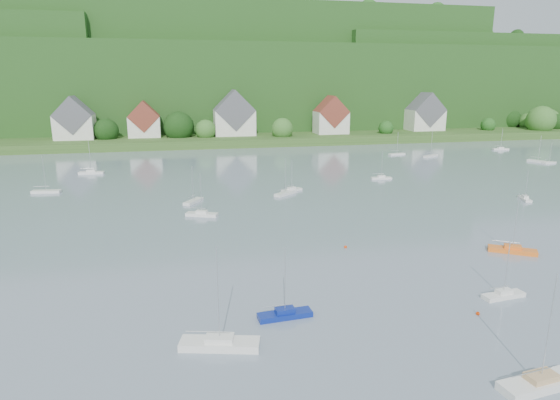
% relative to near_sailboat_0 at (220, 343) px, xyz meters
% --- Properties ---
extents(far_shore_strip, '(600.00, 60.00, 3.00)m').
position_rel_near_sailboat_0_xyz_m(far_shore_strip, '(14.78, 163.23, 1.01)').
color(far_shore_strip, '#2F531F').
rests_on(far_shore_strip, ground).
extents(forested_ridge, '(620.00, 181.22, 69.89)m').
position_rel_near_sailboat_0_xyz_m(forested_ridge, '(15.18, 231.80, 22.39)').
color(forested_ridge, '#163F14').
rests_on(forested_ridge, ground).
extents(village_building_0, '(14.00, 10.40, 16.00)m').
position_rel_near_sailboat_0_xyz_m(village_building_0, '(-40.22, 150.23, 9.02)').
color(village_building_0, silver).
rests_on(village_building_0, far_shore_strip).
extents(village_building_1, '(12.00, 9.36, 14.00)m').
position_rel_near_sailboat_0_xyz_m(village_building_1, '(-15.22, 152.23, 8.26)').
color(village_building_1, silver).
rests_on(village_building_1, far_shore_strip).
extents(village_building_2, '(16.00, 11.44, 18.00)m').
position_rel_near_sailboat_0_xyz_m(village_building_2, '(19.78, 151.23, 9.78)').
color(village_building_2, silver).
rests_on(village_building_2, far_shore_strip).
extents(village_building_3, '(13.00, 10.40, 15.50)m').
position_rel_near_sailboat_0_xyz_m(village_building_3, '(59.78, 149.23, 8.94)').
color(village_building_3, silver).
rests_on(village_building_3, far_shore_strip).
extents(village_building_4, '(15.00, 10.40, 16.50)m').
position_rel_near_sailboat_0_xyz_m(village_building_4, '(104.78, 153.23, 9.10)').
color(village_building_4, silver).
rests_on(village_building_4, far_shore_strip).
extents(near_sailboat_0, '(7.66, 3.83, 9.96)m').
position_rel_near_sailboat_0_xyz_m(near_sailboat_0, '(0.00, 0.00, 0.00)').
color(near_sailboat_0, silver).
rests_on(near_sailboat_0, ground).
extents(near_sailboat_1, '(5.84, 2.04, 7.75)m').
position_rel_near_sailboat_0_xyz_m(near_sailboat_1, '(7.20, 4.36, -0.07)').
color(near_sailboat_1, navy).
rests_on(near_sailboat_1, ground).
extents(near_sailboat_2, '(7.49, 2.88, 9.85)m').
position_rel_near_sailboat_0_xyz_m(near_sailboat_2, '(24.79, -11.35, -0.00)').
color(near_sailboat_2, silver).
rests_on(near_sailboat_2, ground).
extents(near_sailboat_3, '(5.24, 1.94, 6.91)m').
position_rel_near_sailboat_0_xyz_m(near_sailboat_3, '(32.68, 3.61, -0.09)').
color(near_sailboat_3, silver).
rests_on(near_sailboat_3, ground).
extents(near_sailboat_5, '(6.44, 5.04, 8.76)m').
position_rel_near_sailboat_0_xyz_m(near_sailboat_5, '(43.62, 16.20, -0.04)').
color(near_sailboat_5, orange).
rests_on(near_sailboat_5, ground).
extents(mooring_buoy_2, '(0.41, 0.41, 0.41)m').
position_rel_near_sailboat_0_xyz_m(mooring_buoy_2, '(27.35, 0.62, -0.49)').
color(mooring_buoy_2, '#E83804').
rests_on(mooring_buoy_2, ground).
extents(mooring_buoy_3, '(0.45, 0.45, 0.45)m').
position_rel_near_sailboat_0_xyz_m(mooring_buoy_3, '(20.74, 23.23, -0.49)').
color(mooring_buoy_3, '#E83804').
rests_on(mooring_buoy_3, ground).
extents(far_sailboat_cluster, '(186.49, 70.10, 8.71)m').
position_rel_near_sailboat_0_xyz_m(far_sailboat_cluster, '(23.50, 79.73, -0.12)').
color(far_sailboat_cluster, silver).
rests_on(far_sailboat_cluster, ground).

